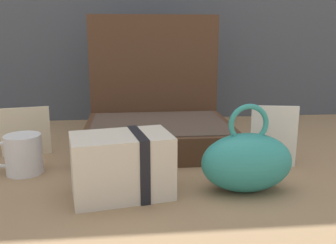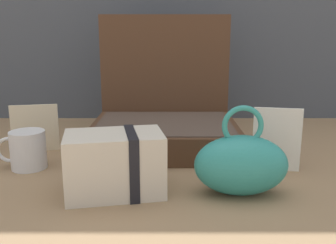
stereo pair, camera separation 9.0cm
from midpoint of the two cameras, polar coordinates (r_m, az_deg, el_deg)
The scene contains 7 objects.
ground_plane at distance 0.96m, azimuth 3.29°, elevation -6.74°, with size 6.00×6.00×0.00m, color #8C6D4C.
open_suitcase at distance 1.13m, azimuth 1.83°, elevation 0.54°, with size 0.41×0.36×0.38m.
teal_pouch_handbag at distance 0.80m, azimuth 14.25°, elevation -6.24°, with size 0.19×0.10×0.19m.
cream_toiletry_bag at distance 0.79m, azimuth -4.49°, elevation -6.33°, with size 0.22×0.16×0.13m.
coffee_mug at distance 0.98m, azimuth -18.00°, elevation -4.04°, with size 0.12×0.09×0.09m.
info_card_left at distance 0.96m, azimuth 18.78°, elevation -2.56°, with size 0.11×0.01×0.15m, color white.
poster_card_right at distance 1.11m, azimuth -17.23°, elevation -0.91°, with size 0.13×0.01×0.13m, color beige.
Camera 2 is at (-0.01, -0.90, 0.33)m, focal length 40.35 mm.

